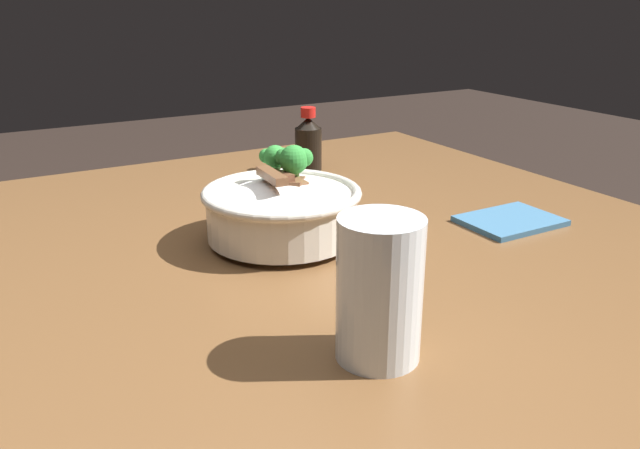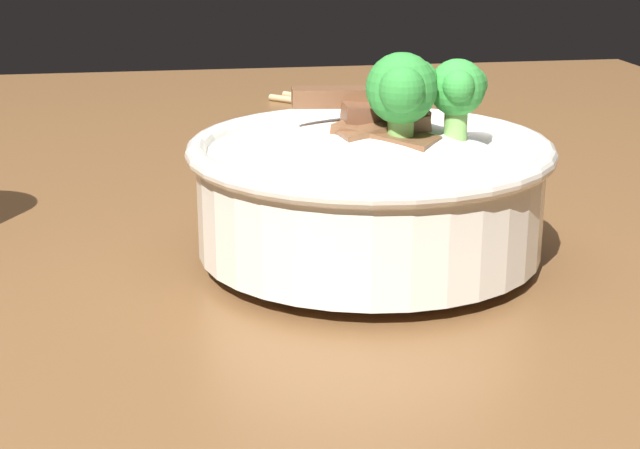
% 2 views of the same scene
% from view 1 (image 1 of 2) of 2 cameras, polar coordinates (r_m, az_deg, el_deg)
% --- Properties ---
extents(dining_table, '(1.28, 1.05, 0.77)m').
position_cam_1_polar(dining_table, '(0.83, -7.97, -9.23)').
color(dining_table, brown).
rests_on(dining_table, ground).
extents(rice_bowl, '(0.21, 0.21, 0.12)m').
position_cam_1_polar(rice_bowl, '(0.83, -3.41, 1.50)').
color(rice_bowl, silver).
rests_on(rice_bowl, dining_table).
extents(drinking_glass, '(0.08, 0.08, 0.13)m').
position_cam_1_polar(drinking_glass, '(0.57, 5.30, -6.68)').
color(drinking_glass, white).
rests_on(drinking_glass, dining_table).
extents(soy_sauce_bottle, '(0.05, 0.05, 0.12)m').
position_cam_1_polar(soy_sauce_bottle, '(1.18, -1.05, 7.32)').
color(soy_sauce_bottle, black).
rests_on(soy_sauce_bottle, dining_table).
extents(folded_napkin, '(0.13, 0.10, 0.01)m').
position_cam_1_polar(folded_napkin, '(0.95, 16.64, 0.33)').
color(folded_napkin, '#386689').
rests_on(folded_napkin, dining_table).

